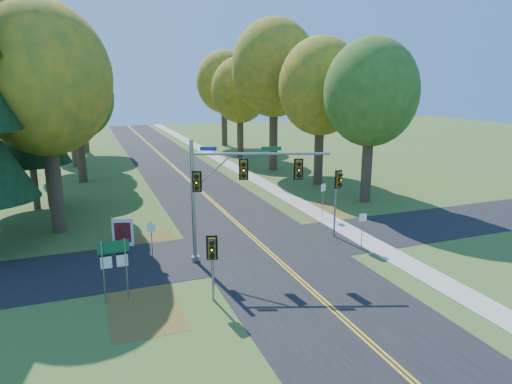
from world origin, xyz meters
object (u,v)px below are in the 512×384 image
object	(u,v)px
traffic_mast	(227,185)
east_signal_pole	(338,187)
route_sign_cluster	(114,258)
info_kiosk	(123,233)

from	to	relation	value
traffic_mast	east_signal_pole	bearing A→B (deg)	29.67
route_sign_cluster	info_kiosk	size ratio (longest dim) A/B	1.73
route_sign_cluster	info_kiosk	xyz separation A→B (m)	(0.90, 6.98, -1.20)
traffic_mast	route_sign_cluster	xyz separation A→B (m)	(-5.97, -2.62, -2.21)
east_signal_pole	info_kiosk	world-z (taller)	east_signal_pole
traffic_mast	route_sign_cluster	bearing A→B (deg)	-136.55
traffic_mast	route_sign_cluster	size ratio (longest dim) A/B	2.39
east_signal_pole	info_kiosk	bearing A→B (deg)	163.16
traffic_mast	info_kiosk	bearing A→B (deg)	159.06
traffic_mast	info_kiosk	distance (m)	7.51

